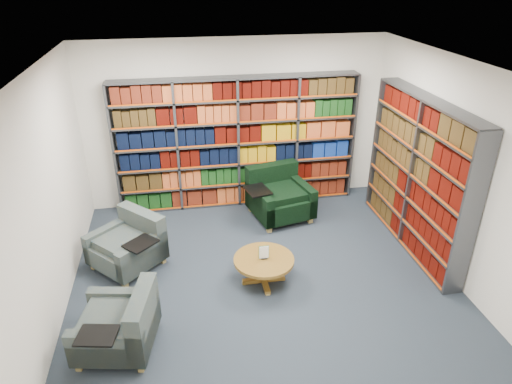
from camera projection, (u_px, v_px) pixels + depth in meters
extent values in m
cube|color=#1C232D|center=(264.00, 282.00, 6.08)|extent=(5.00, 5.00, 0.01)
cube|color=white|center=(266.00, 69.00, 4.82)|extent=(5.00, 5.00, 0.01)
cube|color=white|center=(236.00, 123.00, 7.65)|extent=(5.00, 0.01, 2.80)
cube|color=white|center=(333.00, 341.00, 3.25)|extent=(5.00, 0.01, 2.80)
cube|color=white|center=(44.00, 206.00, 5.05)|extent=(0.01, 5.00, 2.80)
cube|color=white|center=(456.00, 173.00, 5.85)|extent=(0.01, 5.00, 2.80)
cube|color=#47494F|center=(238.00, 143.00, 7.64)|extent=(4.00, 0.28, 2.20)
cube|color=silver|center=(236.00, 141.00, 7.76)|extent=(4.00, 0.02, 2.20)
cube|color=#D84C0A|center=(239.00, 146.00, 7.53)|extent=(4.00, 0.01, 2.20)
cube|color=#103710|center=(239.00, 192.00, 8.06)|extent=(3.88, 0.21, 0.29)
cube|color=#39270E|center=(238.00, 174.00, 7.89)|extent=(3.88, 0.21, 0.29)
cube|color=black|center=(238.00, 154.00, 7.73)|extent=(3.88, 0.21, 0.29)
cube|color=black|center=(237.00, 133.00, 7.56)|extent=(3.88, 0.21, 0.29)
cube|color=#39270E|center=(237.00, 112.00, 7.40)|extent=(3.88, 0.21, 0.29)
cube|color=#5C1B0D|center=(237.00, 89.00, 7.23)|extent=(3.88, 0.21, 0.29)
cube|color=#47494F|center=(418.00, 176.00, 6.48)|extent=(0.28, 2.50, 2.20)
cube|color=silver|center=(426.00, 175.00, 6.51)|extent=(0.02, 2.50, 2.20)
cube|color=#D84C0A|center=(409.00, 176.00, 6.46)|extent=(0.02, 2.50, 2.20)
cube|color=#39270E|center=(408.00, 231.00, 6.90)|extent=(0.21, 2.38, 0.29)
cube|color=#39270E|center=(412.00, 210.00, 6.73)|extent=(0.21, 2.38, 0.29)
cube|color=#39270E|center=(416.00, 188.00, 6.57)|extent=(0.21, 2.38, 0.29)
cube|color=#39270E|center=(420.00, 164.00, 6.40)|extent=(0.21, 2.38, 0.29)
cube|color=#39270E|center=(424.00, 140.00, 6.24)|extent=(0.21, 2.38, 0.29)
cube|color=#3C0601|center=(429.00, 114.00, 6.07)|extent=(0.21, 2.38, 0.29)
cube|color=#041C3B|center=(127.00, 252.00, 6.31)|extent=(1.15, 1.15, 0.29)
cube|color=#041C3B|center=(143.00, 231.00, 6.46)|extent=(0.69, 0.71, 0.65)
cube|color=#041C3B|center=(110.00, 239.00, 6.46)|extent=(0.68, 0.65, 0.43)
cube|color=#041C3B|center=(143.00, 256.00, 6.09)|extent=(0.68, 0.65, 0.43)
cube|color=black|center=(141.00, 243.00, 5.93)|extent=(0.50, 0.50, 0.02)
cube|color=olive|center=(94.00, 266.00, 6.33)|extent=(0.09, 0.09, 0.09)
cube|color=olive|center=(125.00, 284.00, 5.98)|extent=(0.09, 0.09, 0.09)
cube|color=olive|center=(132.00, 244.00, 6.81)|extent=(0.09, 0.09, 0.09)
cube|color=olive|center=(163.00, 260.00, 6.46)|extent=(0.09, 0.09, 0.09)
cube|color=black|center=(280.00, 203.00, 7.54)|extent=(1.08, 1.08, 0.32)
cube|color=black|center=(272.00, 183.00, 7.73)|extent=(0.92, 0.40, 0.72)
cube|color=black|center=(259.00, 203.00, 7.37)|extent=(0.34, 0.91, 0.48)
cube|color=black|center=(301.00, 194.00, 7.64)|extent=(0.34, 0.91, 0.48)
cube|color=black|center=(258.00, 190.00, 7.19)|extent=(0.43, 0.50, 0.02)
cube|color=olive|center=(269.00, 229.00, 7.20)|extent=(0.08, 0.08, 0.10)
cube|color=olive|center=(310.00, 220.00, 7.46)|extent=(0.08, 0.08, 0.10)
cube|color=olive|center=(251.00, 208.00, 7.80)|extent=(0.08, 0.08, 0.10)
cube|color=olive|center=(290.00, 200.00, 8.07)|extent=(0.08, 0.08, 0.10)
cube|color=#041C3B|center=(117.00, 331.00, 4.96)|extent=(0.94, 0.94, 0.28)
cube|color=#041C3B|center=(143.00, 319.00, 4.87)|extent=(0.33, 0.81, 0.64)
cube|color=#041C3B|center=(125.00, 305.00, 5.23)|extent=(0.80, 0.28, 0.42)
cube|color=#041C3B|center=(106.00, 349.00, 4.63)|extent=(0.80, 0.28, 0.42)
cube|color=black|center=(97.00, 335.00, 4.49)|extent=(0.44, 0.37, 0.02)
cube|color=olive|center=(99.00, 322.00, 5.34)|extent=(0.07, 0.07, 0.09)
cube|color=olive|center=(79.00, 366.00, 4.76)|extent=(0.07, 0.07, 0.09)
cube|color=olive|center=(155.00, 323.00, 5.33)|extent=(0.07, 0.07, 0.09)
cube|color=olive|center=(141.00, 367.00, 4.75)|extent=(0.07, 0.07, 0.09)
cylinder|color=brown|center=(264.00, 260.00, 5.93)|extent=(0.79, 0.79, 0.04)
cylinder|color=brown|center=(264.00, 271.00, 6.01)|extent=(0.11, 0.11, 0.32)
cube|color=brown|center=(264.00, 280.00, 6.07)|extent=(0.57, 0.07, 0.05)
cube|color=brown|center=(264.00, 280.00, 6.07)|extent=(0.07, 0.57, 0.05)
cube|color=black|center=(264.00, 258.00, 5.92)|extent=(0.09, 0.04, 0.01)
cube|color=white|center=(264.00, 252.00, 5.88)|extent=(0.12, 0.01, 0.18)
cube|color=#145926|center=(264.00, 252.00, 5.88)|extent=(0.14, 0.00, 0.19)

